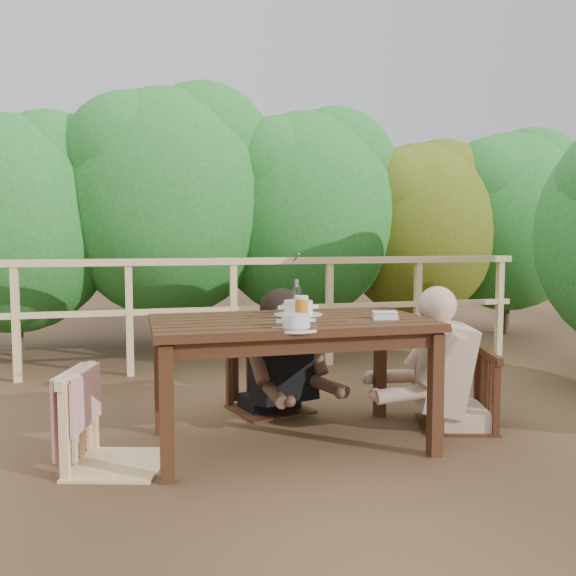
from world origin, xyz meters
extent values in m
plane|color=brown|center=(0.00, 0.00, 0.00)|extent=(60.00, 60.00, 0.00)
cube|color=#341B0E|center=(0.00, 0.00, 0.36)|extent=(1.55, 0.87, 0.72)
cube|color=#E4BB82|center=(-0.95, -0.10, 0.48)|extent=(0.58, 0.58, 0.95)
cube|color=#341B0E|center=(0.04, 0.69, 0.49)|extent=(0.60, 0.60, 0.98)
cube|color=#341B0E|center=(1.10, 0.06, 0.45)|extent=(0.56, 0.56, 0.90)
cube|color=#E4BB82|center=(0.00, 2.00, 0.51)|extent=(5.60, 0.10, 1.01)
cylinder|color=silver|center=(-0.06, -0.33, 0.76)|extent=(0.25, 0.25, 0.08)
cylinder|color=white|center=(0.09, 0.17, 0.76)|extent=(0.29, 0.29, 0.10)
ellipsoid|color=#A06C3A|center=(-0.04, -0.29, 0.75)|extent=(0.13, 0.10, 0.08)
cylinder|color=#C47F2B|center=(0.05, -0.05, 0.79)|extent=(0.08, 0.08, 0.15)
cylinder|color=silver|center=(0.08, 0.17, 0.83)|extent=(0.05, 0.05, 0.23)
cube|color=white|center=(0.51, -0.16, 0.74)|extent=(0.15, 0.13, 0.06)
camera|label=1|loc=(-0.85, -3.25, 1.19)|focal=37.28mm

